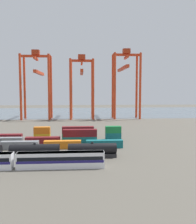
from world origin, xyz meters
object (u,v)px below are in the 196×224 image
at_px(shipping_container_5, 104,144).
at_px(shipping_container_8, 5,141).
at_px(shipping_container_13, 6,138).
at_px(freight_tank_row, 6,152).
at_px(gantry_crane_west, 37,78).
at_px(gantry_crane_central, 82,80).
at_px(gantry_crane_east, 125,76).
at_px(shipping_container_4, 63,145).
at_px(passenger_train, 15,160).

bearing_deg(shipping_container_5, shipping_container_8, 168.59).
relative_size(shipping_container_8, shipping_container_13, 1.00).
xyz_separation_m(freight_tank_row, gantry_crane_west, (-8.18, 101.21, 25.41)).
distance_m(shipping_container_8, gantry_crane_central, 91.08).
xyz_separation_m(shipping_container_5, gantry_crane_west, (-36.94, 89.69, 26.18)).
relative_size(gantry_crane_west, gantry_crane_east, 0.97).
bearing_deg(shipping_container_8, shipping_container_4, -18.66).
distance_m(shipping_container_5, shipping_container_13, 38.73).
height_order(gantry_crane_central, gantry_crane_east, gantry_crane_east).
height_order(freight_tank_row, gantry_crane_central, gantry_crane_central).
xyz_separation_m(freight_tank_row, gantry_crane_east, (51.92, 101.83, 26.85)).
bearing_deg(freight_tank_row, shipping_container_8, 106.81).
relative_size(shipping_container_4, shipping_container_8, 1.00).
height_order(shipping_container_5, shipping_container_13, same).
bearing_deg(gantry_crane_west, shipping_container_5, -67.61).
bearing_deg(shipping_container_13, shipping_container_5, -20.98).
distance_m(shipping_container_4, gantry_crane_central, 93.76).
bearing_deg(freight_tank_row, passenger_train, -61.98).
bearing_deg(gantry_crane_east, shipping_container_5, -104.38).
height_order(freight_tank_row, shipping_container_8, freight_tank_row).
xyz_separation_m(gantry_crane_west, gantry_crane_east, (60.09, 0.62, 1.43)).
xyz_separation_m(shipping_container_8, shipping_container_13, (-1.82, 6.93, 0.00)).
bearing_deg(gantry_crane_west, shipping_container_8, -88.20).
bearing_deg(gantry_crane_central, shipping_container_4, -94.39).
bearing_deg(gantry_crane_central, passenger_train, -98.73).
relative_size(shipping_container_4, shipping_container_5, 1.00).
bearing_deg(shipping_container_13, gantry_crane_east, 52.19).
xyz_separation_m(gantry_crane_central, gantry_crane_east, (30.05, 0.24, 2.47)).
bearing_deg(shipping_container_13, freight_tank_row, -73.76).
height_order(shipping_container_8, gantry_crane_east, gantry_crane_east).
relative_size(shipping_container_8, gantry_crane_central, 0.28).
height_order(passenger_train, shipping_container_4, passenger_train).
height_order(shipping_container_13, gantry_crane_east, gantry_crane_east).
height_order(shipping_container_13, gantry_crane_central, gantry_crane_central).
height_order(shipping_container_13, gantry_crane_west, gantry_crane_west).
relative_size(freight_tank_row, shipping_container_4, 5.13).
relative_size(shipping_container_4, gantry_crane_west, 0.27).
height_order(freight_tank_row, gantry_crane_east, gantry_crane_east).
height_order(shipping_container_8, shipping_container_13, same).
bearing_deg(shipping_container_4, passenger_train, -116.03).
xyz_separation_m(freight_tank_row, gantry_crane_central, (21.87, 101.59, 24.38)).
bearing_deg(shipping_container_5, shipping_container_13, 159.02).
bearing_deg(shipping_container_5, freight_tank_row, -158.17).
relative_size(shipping_container_5, gantry_crane_central, 0.28).
distance_m(shipping_container_5, gantry_crane_central, 93.76).
height_order(shipping_container_5, gantry_crane_east, gantry_crane_east).
height_order(shipping_container_5, gantry_crane_central, gantry_crane_central).
bearing_deg(freight_tank_row, gantry_crane_east, 62.99).
relative_size(passenger_train, shipping_container_13, 3.61).
xyz_separation_m(shipping_container_13, gantry_crane_east, (59.31, 76.44, 27.61)).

